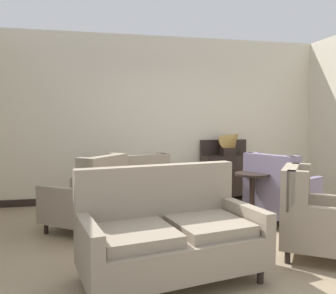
{
  "coord_description": "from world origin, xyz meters",
  "views": [
    {
      "loc": [
        -1.37,
        -3.64,
        1.46
      ],
      "look_at": [
        -0.38,
        0.81,
        1.11
      ],
      "focal_mm": 37.42,
      "sensor_mm": 36.0,
      "label": 1
    }
  ],
  "objects": [
    {
      "name": "ground",
      "position": [
        0.0,
        0.0,
        0.0
      ],
      "size": [
        8.15,
        8.15,
        0.0
      ],
      "primitive_type": "plane",
      "color": "#9E896B"
    },
    {
      "name": "wall_back",
      "position": [
        0.0,
        2.62,
        1.48
      ],
      "size": [
        5.98,
        0.08,
        2.95
      ],
      "primitive_type": "cube",
      "color": "beige",
      "rests_on": "ground"
    },
    {
      "name": "baseboard_back",
      "position": [
        0.0,
        2.57,
        0.06
      ],
      "size": [
        5.82,
        0.03,
        0.12
      ],
      "primitive_type": "cube",
      "color": "black",
      "rests_on": "ground"
    },
    {
      "name": "coffee_table",
      "position": [
        -0.24,
        0.18,
        0.37
      ],
      "size": [
        0.89,
        0.89,
        0.45
      ],
      "color": "black",
      "rests_on": "ground"
    },
    {
      "name": "porcelain_vase",
      "position": [
        -0.2,
        0.22,
        0.6
      ],
      "size": [
        0.2,
        0.2,
        0.35
      ],
      "color": "brown",
      "rests_on": "coffee_table"
    },
    {
      "name": "settee",
      "position": [
        -0.68,
        -0.59,
        0.41
      ],
      "size": [
        1.75,
        1.13,
        1.02
      ],
      "rotation": [
        0.0,
        0.0,
        0.19
      ],
      "color": "gray",
      "rests_on": "ground"
    },
    {
      "name": "armchair_foreground_right",
      "position": [
        0.97,
        -0.45,
        0.41
      ],
      "size": [
        1.16,
        1.12,
        0.96
      ],
      "rotation": [
        0.0,
        0.0,
        7.23
      ],
      "color": "gray",
      "rests_on": "ground"
    },
    {
      "name": "armchair_beside_settee",
      "position": [
        1.21,
        0.77,
        0.43
      ],
      "size": [
        1.08,
        1.04,
        1.0
      ],
      "rotation": [
        0.0,
        0.0,
        2.03
      ],
      "color": "slate",
      "rests_on": "ground"
    },
    {
      "name": "armchair_back_corner",
      "position": [
        -0.69,
        1.56,
        0.41
      ],
      "size": [
        0.93,
        1.04,
        0.97
      ],
      "rotation": [
        0.0,
        0.0,
        3.41
      ],
      "color": "gray",
      "rests_on": "ground"
    },
    {
      "name": "armchair_near_sideboard",
      "position": [
        -1.41,
        0.93,
        0.43
      ],
      "size": [
        1.17,
        1.14,
        1.02
      ],
      "rotation": [
        0.0,
        0.0,
        4.04
      ],
      "color": "gray",
      "rests_on": "ground"
    },
    {
      "name": "side_table",
      "position": [
        0.76,
        0.7,
        0.44
      ],
      "size": [
        0.47,
        0.47,
        0.74
      ],
      "color": "black",
      "rests_on": "ground"
    },
    {
      "name": "sideboard",
      "position": [
        1.05,
        2.33,
        0.47
      ],
      "size": [
        0.9,
        0.42,
        1.09
      ],
      "color": "black",
      "rests_on": "ground"
    },
    {
      "name": "gramophone",
      "position": [
        1.1,
        2.23,
        1.09
      ],
      "size": [
        0.54,
        0.59,
        0.55
      ],
      "color": "black",
      "rests_on": "sideboard"
    }
  ]
}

